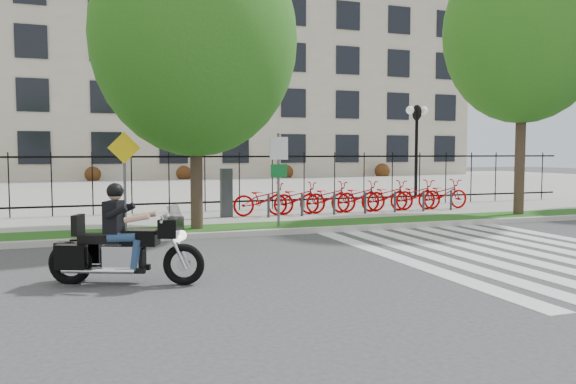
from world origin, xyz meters
name	(u,v)px	position (x,y,z in m)	size (l,w,h in m)	color
ground	(300,268)	(0.00, 0.00, 0.00)	(120.00, 120.00, 0.00)	#373739
curb	(244,234)	(0.00, 4.10, 0.07)	(60.00, 0.20, 0.15)	#B4B0A9
grass_verge	(236,229)	(0.00, 4.95, 0.07)	(60.00, 1.50, 0.15)	#1F5615
sidewalk	(216,219)	(0.00, 7.45, 0.07)	(60.00, 3.50, 0.15)	#A19E96
plaza	(155,187)	(0.00, 25.00, 0.05)	(80.00, 34.00, 0.10)	#A19E96
crosswalk_stripes	(511,252)	(4.83, 0.00, 0.01)	(5.70, 8.00, 0.01)	silver
iron_fence	(205,182)	(0.00, 9.20, 1.15)	(30.00, 0.06, 2.00)	black
office_building	(130,68)	(0.00, 44.92, 9.97)	(60.00, 21.90, 20.15)	#AC9F8B
lamp_post_right	(417,128)	(10.00, 12.00, 3.21)	(1.06, 0.70, 4.25)	black
street_tree_1	(195,38)	(-1.04, 4.95, 5.06)	(5.27, 5.27, 7.95)	#35271D
street_tree_2	(524,32)	(9.41, 4.95, 5.94)	(5.01, 5.01, 8.68)	#35271D
bike_share_station	(357,197)	(4.72, 7.20, 0.67)	(8.97, 0.89, 1.50)	#2D2D33
sign_pole_regulatory	(279,167)	(1.10, 4.58, 1.74)	(0.50, 0.09, 2.50)	#59595B
sign_pole_warning	(124,169)	(-2.86, 4.58, 1.74)	(0.78, 0.09, 2.49)	#59595B
motorcycle_rider	(125,244)	(-3.14, -0.29, 0.66)	(2.43, 1.32, 1.98)	black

